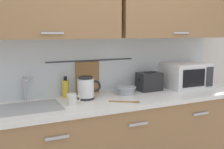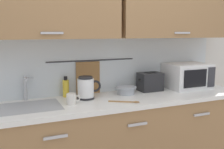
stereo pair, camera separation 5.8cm
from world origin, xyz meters
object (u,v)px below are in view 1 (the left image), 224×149
(mug_near_sink, at_px, (72,99))
(mixing_bowl, at_px, (125,90))
(dish_soap_bottle, at_px, (66,88))
(toaster, at_px, (149,81))
(wooden_spoon, at_px, (128,102))
(electric_kettle, at_px, (86,88))
(microwave, at_px, (186,75))

(mug_near_sink, xyz_separation_m, mixing_bowl, (0.59, 0.16, -0.00))
(dish_soap_bottle, distance_m, toaster, 0.88)
(toaster, bearing_deg, mixing_bowl, -172.18)
(wooden_spoon, bearing_deg, electric_kettle, 137.74)
(microwave, bearing_deg, wooden_spoon, -161.79)
(electric_kettle, distance_m, dish_soap_bottle, 0.21)
(electric_kettle, distance_m, wooden_spoon, 0.41)
(toaster, height_order, wooden_spoon, toaster)
(wooden_spoon, bearing_deg, dish_soap_bottle, 137.25)
(mug_near_sink, height_order, mixing_bowl, mug_near_sink)
(microwave, distance_m, dish_soap_bottle, 1.32)
(dish_soap_bottle, xyz_separation_m, mixing_bowl, (0.57, -0.13, -0.04))
(mug_near_sink, height_order, wooden_spoon, mug_near_sink)
(microwave, bearing_deg, electric_kettle, -179.06)
(electric_kettle, xyz_separation_m, mixing_bowl, (0.41, 0.02, -0.06))
(mixing_bowl, bearing_deg, dish_soap_bottle, 167.34)
(mixing_bowl, bearing_deg, wooden_spoon, -112.92)
(dish_soap_bottle, bearing_deg, wooden_spoon, -42.75)
(electric_kettle, relative_size, mixing_bowl, 1.06)
(mixing_bowl, bearing_deg, microwave, -0.04)
(mug_near_sink, bearing_deg, wooden_spoon, -15.31)
(electric_kettle, distance_m, mixing_bowl, 0.42)
(mixing_bowl, distance_m, toaster, 0.31)
(dish_soap_bottle, height_order, mug_near_sink, dish_soap_bottle)
(microwave, relative_size, electric_kettle, 2.03)
(wooden_spoon, bearing_deg, mug_near_sink, 164.69)
(dish_soap_bottle, xyz_separation_m, wooden_spoon, (0.45, -0.41, -0.08))
(mixing_bowl, xyz_separation_m, wooden_spoon, (-0.12, -0.29, -0.04))
(microwave, distance_m, toaster, 0.45)
(dish_soap_bottle, bearing_deg, mug_near_sink, -93.80)
(toaster, bearing_deg, mug_near_sink, -167.34)
(toaster, bearing_deg, wooden_spoon, -142.26)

